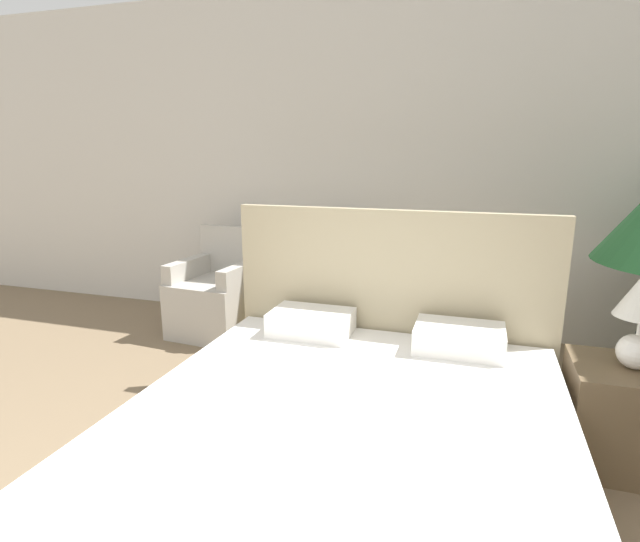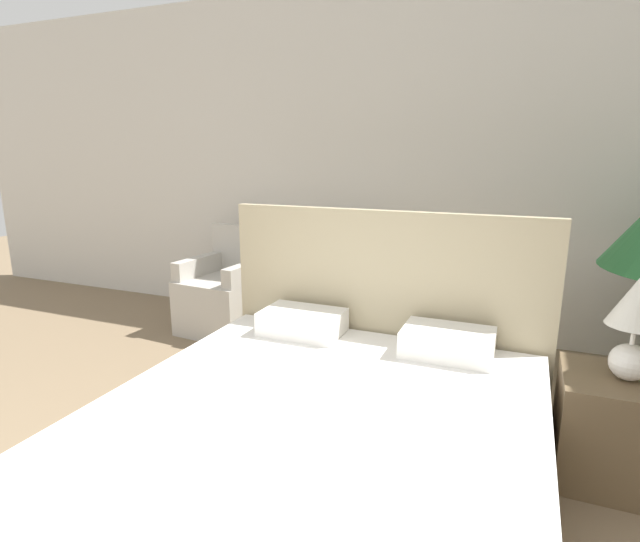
{
  "view_description": "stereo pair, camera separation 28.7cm",
  "coord_description": "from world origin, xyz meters",
  "px_view_note": "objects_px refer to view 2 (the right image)",
  "views": [
    {
      "loc": [
        0.72,
        -0.44,
        1.55
      ],
      "look_at": [
        -0.33,
        2.85,
        0.72
      ],
      "focal_mm": 28.0,
      "sensor_mm": 36.0,
      "label": 1
    },
    {
      "loc": [
        0.99,
        -0.34,
        1.55
      ],
      "look_at": [
        -0.33,
        2.85,
        0.72
      ],
      "focal_mm": 28.0,
      "sensor_mm": 36.0,
      "label": 2
    }
  ],
  "objects_px": {
    "armchair_near_window_right": "(329,311)",
    "nightstand": "(612,429)",
    "armchair_near_window_left": "(225,297)",
    "table_lamp": "(636,317)",
    "side_table": "(277,313)",
    "bed": "(316,454)"
  },
  "relations": [
    {
      "from": "armchair_near_window_left",
      "to": "bed",
      "type": "bearing_deg",
      "value": -43.29
    },
    {
      "from": "armchair_near_window_left",
      "to": "nightstand",
      "type": "xyz_separation_m",
      "value": [
        2.86,
        -1.07,
        -0.03
      ]
    },
    {
      "from": "armchair_near_window_right",
      "to": "table_lamp",
      "type": "xyz_separation_m",
      "value": [
        1.9,
        -1.08,
        0.54
      ]
    },
    {
      "from": "bed",
      "to": "nightstand",
      "type": "bearing_deg",
      "value": 31.17
    },
    {
      "from": "side_table",
      "to": "bed",
      "type": "bearing_deg",
      "value": -58.11
    },
    {
      "from": "armchair_near_window_left",
      "to": "table_lamp",
      "type": "relative_size",
      "value": 1.8
    },
    {
      "from": "armchair_near_window_left",
      "to": "side_table",
      "type": "relative_size",
      "value": 2.21
    },
    {
      "from": "bed",
      "to": "side_table",
      "type": "height_order",
      "value": "bed"
    },
    {
      "from": "bed",
      "to": "table_lamp",
      "type": "height_order",
      "value": "bed"
    },
    {
      "from": "armchair_near_window_right",
      "to": "side_table",
      "type": "relative_size",
      "value": 2.21
    },
    {
      "from": "armchair_near_window_left",
      "to": "armchair_near_window_right",
      "type": "height_order",
      "value": "same"
    },
    {
      "from": "nightstand",
      "to": "side_table",
      "type": "distance_m",
      "value": 2.61
    },
    {
      "from": "nightstand",
      "to": "table_lamp",
      "type": "bearing_deg",
      "value": -14.02
    },
    {
      "from": "bed",
      "to": "nightstand",
      "type": "height_order",
      "value": "bed"
    },
    {
      "from": "side_table",
      "to": "armchair_near_window_left",
      "type": "bearing_deg",
      "value": -177.0
    },
    {
      "from": "armchair_near_window_left",
      "to": "nightstand",
      "type": "bearing_deg",
      "value": -15.91
    },
    {
      "from": "nightstand",
      "to": "table_lamp",
      "type": "height_order",
      "value": "table_lamp"
    },
    {
      "from": "bed",
      "to": "table_lamp",
      "type": "bearing_deg",
      "value": 30.47
    },
    {
      "from": "bed",
      "to": "armchair_near_window_left",
      "type": "relative_size",
      "value": 2.5
    },
    {
      "from": "table_lamp",
      "to": "side_table",
      "type": "distance_m",
      "value": 2.71
    },
    {
      "from": "armchair_near_window_right",
      "to": "nightstand",
      "type": "height_order",
      "value": "armchair_near_window_right"
    },
    {
      "from": "table_lamp",
      "to": "nightstand",
      "type": "bearing_deg",
      "value": 165.98
    }
  ]
}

